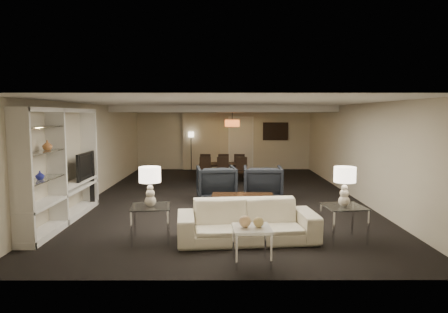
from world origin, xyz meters
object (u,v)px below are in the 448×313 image
at_px(table_lamp_left, 150,187).
at_px(television, 81,166).
at_px(floor_lamp, 191,151).
at_px(armchair_right, 263,183).
at_px(dining_table, 223,172).
at_px(chair_fl, 206,165).
at_px(sofa, 247,221).
at_px(chair_nr, 242,170).
at_px(chair_fr, 240,165).
at_px(armchair_left, 216,183).
at_px(vase_amber, 47,145).
at_px(chair_fm, 223,165).
at_px(pendant_light, 232,123).
at_px(marble_table, 252,246).
at_px(side_table_left, 151,223).
at_px(side_table_right, 343,223).
at_px(table_lamp_right, 345,187).
at_px(chair_nm, 223,170).
at_px(chair_nl, 205,170).
at_px(floor_speaker, 92,186).
at_px(vase_blue, 40,175).
at_px(coffee_table, 243,207).

xyz_separation_m(table_lamp_left, television, (-1.98, 2.19, 0.08)).
bearing_deg(floor_lamp, armchair_right, -68.04).
distance_m(dining_table, chair_fl, 0.90).
distance_m(sofa, chair_nr, 5.94).
bearing_deg(chair_fr, television, 60.59).
distance_m(armchair_left, chair_nr, 2.75).
bearing_deg(chair_nr, vase_amber, -125.48).
bearing_deg(chair_fm, pendant_light, -174.08).
height_order(marble_table, television, television).
bearing_deg(chair_fl, side_table_left, 92.03).
bearing_deg(side_table_right, vase_amber, 174.09).
distance_m(armchair_right, vase_amber, 5.24).
height_order(table_lamp_right, chair_nm, table_lamp_right).
bearing_deg(side_table_right, armchair_left, 124.88).
height_order(table_lamp_right, chair_nl, table_lamp_right).
bearing_deg(armchair_left, floor_speaker, 4.87).
bearing_deg(sofa, television, 143.71).
height_order(side_table_left, table_lamp_right, table_lamp_right).
xyz_separation_m(side_table_right, vase_blue, (-5.41, 0.20, 0.83)).
height_order(armchair_right, table_lamp_right, table_lamp_right).
xyz_separation_m(armchair_left, marble_table, (0.60, -4.40, -0.17)).
bearing_deg(chair_fr, side_table_right, 109.83).
bearing_deg(armchair_right, chair_nl, -55.93).
bearing_deg(chair_fm, vase_blue, 59.83).
xyz_separation_m(chair_fm, chair_fr, (0.60, 0.00, 0.00)).
xyz_separation_m(side_table_right, marble_table, (-1.70, -1.10, -0.03)).
height_order(marble_table, dining_table, dining_table).
relative_size(television, chair_nr, 1.26).
distance_m(side_table_right, chair_fm, 7.54).
bearing_deg(chair_nm, side_table_left, -106.09).
bearing_deg(chair_nm, armchair_right, -72.74).
height_order(chair_nm, floor_lamp, floor_lamp).
bearing_deg(chair_nl, chair_fm, 70.44).
xyz_separation_m(armchair_right, vase_amber, (-4.31, -2.74, 1.20)).
xyz_separation_m(table_lamp_right, chair_fm, (-2.12, 7.24, -0.55)).
height_order(side_table_right, table_lamp_left, table_lamp_left).
xyz_separation_m(table_lamp_left, chair_fm, (1.28, 7.24, -0.55)).
distance_m(coffee_table, side_table_left, 2.34).
height_order(pendant_light, chair_fm, pendant_light).
distance_m(table_lamp_right, chair_fl, 7.75).
bearing_deg(side_table_right, armchair_right, 108.43).
relative_size(vase_amber, chair_nl, 0.22).
bearing_deg(chair_nr, table_lamp_right, -75.23).
bearing_deg(dining_table, coffee_table, -85.91).
bearing_deg(television, table_lamp_right, -112.11).
bearing_deg(table_lamp_right, chair_fr, 101.88).
height_order(vase_blue, vase_amber, vase_amber).
distance_m(armchair_left, marble_table, 4.44).
height_order(pendant_light, chair_nr, pendant_light).
bearing_deg(table_lamp_right, chair_nm, 109.68).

